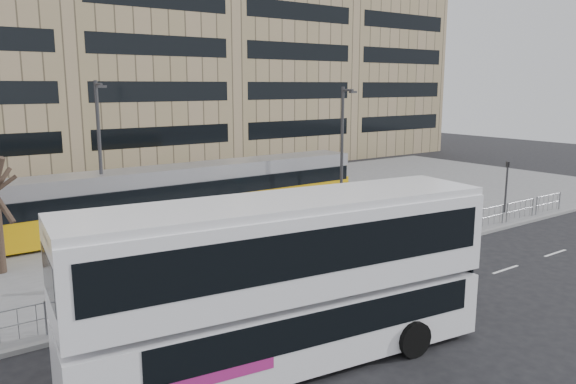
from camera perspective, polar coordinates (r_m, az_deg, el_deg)
ground at (r=23.86m, az=5.00°, el=-8.10°), size 120.00×120.00×0.00m
plaza at (r=33.44m, az=-8.66°, el=-2.52°), size 64.00×24.00×0.15m
kerb at (r=23.88m, az=4.92°, el=-7.90°), size 64.00×0.25×0.17m
building_row at (r=54.04m, az=-19.01°, el=15.77°), size 70.40×18.40×31.20m
pedestrian_barrier at (r=25.23m, az=7.72°, el=-4.78°), size 32.07×0.07×1.10m
road_markings at (r=21.93m, az=14.02°, el=-10.12°), size 62.00×0.12×0.01m
double_decker_bus at (r=15.49m, az=-0.28°, el=-8.63°), size 12.12×4.28×4.74m
tram at (r=30.59m, az=-14.65°, el=-0.77°), size 27.33×2.93×3.22m
station_sign at (r=28.64m, az=7.74°, el=-1.04°), size 2.15×0.48×2.50m
ad_panel at (r=29.01m, az=15.50°, el=-2.91°), size 0.79×0.26×1.51m
pedestrian at (r=22.18m, az=-18.39°, el=-7.54°), size 0.54×0.67×1.59m
traffic_light_west at (r=21.97m, az=-1.29°, el=-3.94°), size 0.18×0.22×3.10m
traffic_light_east at (r=36.00m, az=21.33°, el=1.13°), size 0.20×0.23×3.10m
lamp_post_west at (r=29.20m, az=-18.53°, el=3.77°), size 0.45×1.04×7.80m
lamp_post_east at (r=33.29m, az=5.58°, el=4.80°), size 0.45×1.04×7.48m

